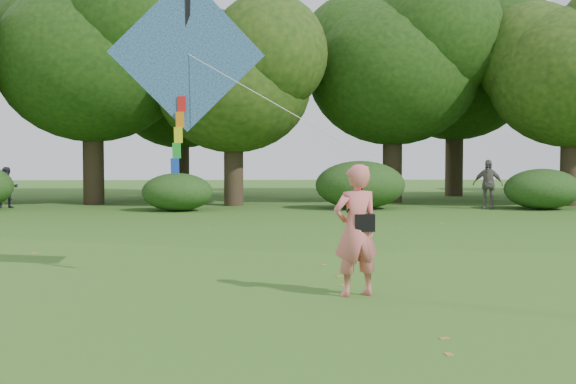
{
  "coord_description": "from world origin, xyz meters",
  "views": [
    {
      "loc": [
        -0.86,
        -10.0,
        2.13
      ],
      "look_at": [
        -0.41,
        2.0,
        1.5
      ],
      "focal_mm": 45.0,
      "sensor_mm": 36.0,
      "label": 1
    }
  ],
  "objects_px": {
    "bystander_right": "(488,184)",
    "flying_kite": "(187,56)",
    "bystander_left": "(8,188)",
    "man_kite_flyer": "(356,230)"
  },
  "relations": [
    {
      "from": "bystander_left",
      "to": "bystander_right",
      "type": "height_order",
      "value": "bystander_right"
    },
    {
      "from": "flying_kite",
      "to": "bystander_right",
      "type": "bearing_deg",
      "value": 57.05
    },
    {
      "from": "man_kite_flyer",
      "to": "bystander_left",
      "type": "height_order",
      "value": "man_kite_flyer"
    },
    {
      "from": "man_kite_flyer",
      "to": "bystander_left",
      "type": "distance_m",
      "value": 21.39
    },
    {
      "from": "bystander_right",
      "to": "man_kite_flyer",
      "type": "bearing_deg",
      "value": -89.12
    },
    {
      "from": "bystander_left",
      "to": "man_kite_flyer",
      "type": "bearing_deg",
      "value": -80.03
    },
    {
      "from": "man_kite_flyer",
      "to": "flying_kite",
      "type": "xyz_separation_m",
      "value": [
        -2.65,
        1.46,
        2.78
      ]
    },
    {
      "from": "bystander_right",
      "to": "flying_kite",
      "type": "distance_m",
      "value": 18.64
    },
    {
      "from": "bystander_left",
      "to": "flying_kite",
      "type": "bearing_deg",
      "value": -84.48
    },
    {
      "from": "bystander_right",
      "to": "flying_kite",
      "type": "xyz_separation_m",
      "value": [
        -10.02,
        -15.46,
        2.8
      ]
    }
  ]
}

